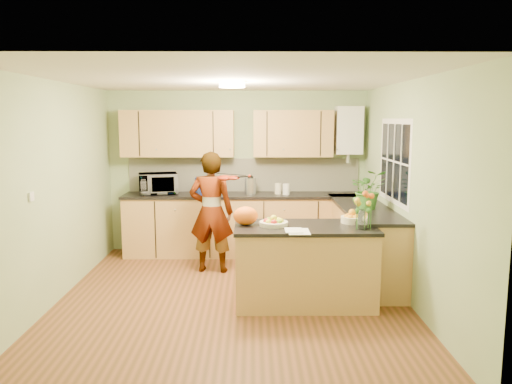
{
  "coord_description": "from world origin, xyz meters",
  "views": [
    {
      "loc": [
        0.23,
        -5.55,
        2.07
      ],
      "look_at": [
        0.28,
        0.5,
        1.18
      ],
      "focal_mm": 35.0,
      "sensor_mm": 36.0,
      "label": 1
    }
  ],
  "objects": [
    {
      "name": "floor",
      "position": [
        0.0,
        0.0,
        0.0
      ],
      "size": [
        4.5,
        4.5,
        0.0
      ],
      "primitive_type": "plane",
      "color": "#583819",
      "rests_on": "ground"
    },
    {
      "name": "ceiling",
      "position": [
        0.0,
        0.0,
        2.5
      ],
      "size": [
        4.0,
        4.5,
        0.02
      ],
      "primitive_type": "cube",
      "color": "silver",
      "rests_on": "wall_back"
    },
    {
      "name": "wall_back",
      "position": [
        0.0,
        2.25,
        1.25
      ],
      "size": [
        4.0,
        0.02,
        2.5
      ],
      "primitive_type": "cube",
      "color": "#90AA7A",
      "rests_on": "floor"
    },
    {
      "name": "wall_front",
      "position": [
        0.0,
        -2.25,
        1.25
      ],
      "size": [
        4.0,
        0.02,
        2.5
      ],
      "primitive_type": "cube",
      "color": "#90AA7A",
      "rests_on": "floor"
    },
    {
      "name": "wall_left",
      "position": [
        -2.0,
        0.0,
        1.25
      ],
      "size": [
        0.02,
        4.5,
        2.5
      ],
      "primitive_type": "cube",
      "color": "#90AA7A",
      "rests_on": "floor"
    },
    {
      "name": "wall_right",
      "position": [
        2.0,
        0.0,
        1.25
      ],
      "size": [
        0.02,
        4.5,
        2.5
      ],
      "primitive_type": "cube",
      "color": "#90AA7A",
      "rests_on": "floor"
    },
    {
      "name": "back_counter",
      "position": [
        0.1,
        1.95,
        0.47
      ],
      "size": [
        3.64,
        0.62,
        0.94
      ],
      "color": "#AB8344",
      "rests_on": "floor"
    },
    {
      "name": "right_counter",
      "position": [
        1.7,
        0.85,
        0.47
      ],
      "size": [
        0.62,
        2.24,
        0.94
      ],
      "color": "#AB8344",
      "rests_on": "floor"
    },
    {
      "name": "splashback",
      "position": [
        0.1,
        2.23,
        1.2
      ],
      "size": [
        3.6,
        0.02,
        0.52
      ],
      "primitive_type": "cube",
      "color": "silver",
      "rests_on": "back_counter"
    },
    {
      "name": "upper_cabinets",
      "position": [
        -0.18,
        2.08,
        1.85
      ],
      "size": [
        3.2,
        0.34,
        0.7
      ],
      "color": "#AB8344",
      "rests_on": "wall_back"
    },
    {
      "name": "boiler",
      "position": [
        1.7,
        2.09,
        1.9
      ],
      "size": [
        0.4,
        0.3,
        0.86
      ],
      "color": "white",
      "rests_on": "wall_back"
    },
    {
      "name": "window_right",
      "position": [
        1.99,
        0.6,
        1.55
      ],
      "size": [
        0.01,
        1.3,
        1.05
      ],
      "color": "white",
      "rests_on": "wall_right"
    },
    {
      "name": "light_switch",
      "position": [
        -1.99,
        -0.6,
        1.3
      ],
      "size": [
        0.02,
        0.09,
        0.09
      ],
      "primitive_type": "cube",
      "color": "white",
      "rests_on": "wall_left"
    },
    {
      "name": "ceiling_lamp",
      "position": [
        0.0,
        0.3,
        2.46
      ],
      "size": [
        0.3,
        0.3,
        0.07
      ],
      "color": "#FFEABF",
      "rests_on": "ceiling"
    },
    {
      "name": "peninsula_island",
      "position": [
        0.82,
        -0.13,
        0.45
      ],
      "size": [
        1.56,
        0.8,
        0.9
      ],
      "color": "#AB8344",
      "rests_on": "floor"
    },
    {
      "name": "fruit_dish",
      "position": [
        0.47,
        -0.13,
        0.94
      ],
      "size": [
        0.32,
        0.32,
        0.11
      ],
      "color": "beige",
      "rests_on": "peninsula_island"
    },
    {
      "name": "orange_bowl",
      "position": [
        1.37,
        0.02,
        0.96
      ],
      "size": [
        0.25,
        0.25,
        0.15
      ],
      "color": "beige",
      "rests_on": "peninsula_island"
    },
    {
      "name": "flower_vase",
      "position": [
        1.42,
        -0.31,
        1.2
      ],
      "size": [
        0.25,
        0.25,
        0.46
      ],
      "rotation": [
        0.0,
        0.0,
        0.21
      ],
      "color": "silver",
      "rests_on": "peninsula_island"
    },
    {
      "name": "orange_bag",
      "position": [
        0.16,
        -0.08,
        1.0
      ],
      "size": [
        0.34,
        0.31,
        0.21
      ],
      "primitive_type": "ellipsoid",
      "rotation": [
        0.0,
        0.0,
        -0.35
      ],
      "color": "orange",
      "rests_on": "peninsula_island"
    },
    {
      "name": "papers",
      "position": [
        0.72,
        -0.43,
        0.9
      ],
      "size": [
        0.22,
        0.31,
        0.01
      ],
      "primitive_type": "cube",
      "color": "white",
      "rests_on": "peninsula_island"
    },
    {
      "name": "violinist",
      "position": [
        -0.32,
        1.08,
        0.82
      ],
      "size": [
        0.64,
        0.46,
        1.64
      ],
      "primitive_type": "imported",
      "rotation": [
        0.0,
        0.0,
        3.03
      ],
      "color": "tan",
      "rests_on": "floor"
    },
    {
      "name": "violin",
      "position": [
        -0.12,
        0.86,
        1.32
      ],
      "size": [
        0.57,
        0.49,
        0.14
      ],
      "primitive_type": null,
      "rotation": [
        0.17,
        0.0,
        -0.61
      ],
      "color": "#4E0F04",
      "rests_on": "violinist"
    },
    {
      "name": "microwave",
      "position": [
        -1.2,
        1.97,
        1.1
      ],
      "size": [
        0.65,
        0.51,
        0.32
      ],
      "primitive_type": "imported",
      "rotation": [
        0.0,
        0.0,
        0.24
      ],
      "color": "white",
      "rests_on": "back_counter"
    },
    {
      "name": "blue_box",
      "position": [
        -0.46,
        1.95,
        1.06
      ],
      "size": [
        0.36,
        0.31,
        0.25
      ],
      "primitive_type": "cube",
      "rotation": [
        0.0,
        0.0,
        0.32
      ],
      "color": "navy",
      "rests_on": "back_counter"
    },
    {
      "name": "kettle",
      "position": [
        0.2,
        1.94,
        1.08
      ],
      "size": [
        0.18,
        0.18,
        0.34
      ],
      "rotation": [
        0.0,
        0.0,
        0.29
      ],
      "color": "silver",
      "rests_on": "back_counter"
    },
    {
      "name": "jar_cream",
      "position": [
        0.62,
        1.95,
        1.02
      ],
      "size": [
        0.13,
        0.13,
        0.16
      ],
      "primitive_type": "cylinder",
      "rotation": [
        0.0,
        0.0,
        0.27
      ],
      "color": "beige",
      "rests_on": "back_counter"
    },
    {
      "name": "jar_white",
      "position": [
        0.74,
        1.88,
        1.02
      ],
      "size": [
        0.11,
        0.11,
        0.16
      ],
      "primitive_type": "cylinder",
      "rotation": [
        0.0,
        0.0,
        -0.07
      ],
      "color": "white",
      "rests_on": "back_counter"
    },
    {
      "name": "potted_plant",
      "position": [
        1.7,
        0.65,
        1.19
      ],
      "size": [
        0.49,
        0.43,
        0.5
      ],
      "primitive_type": "imported",
      "rotation": [
        0.0,
        0.0,
        -0.09
      ],
      "color": "#387627",
      "rests_on": "right_counter"
    }
  ]
}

